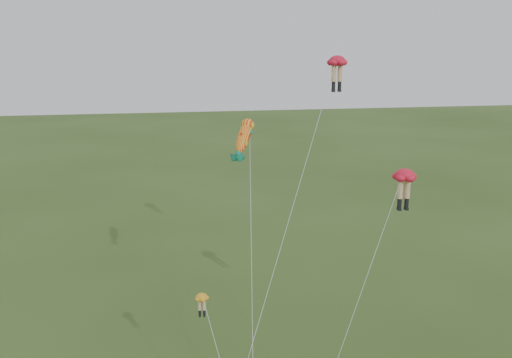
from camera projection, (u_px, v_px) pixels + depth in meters
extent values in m
ellipsoid|color=red|center=(337.00, 61.00, 39.43)|extent=(1.53, 1.53, 0.73)
cylinder|color=tan|center=(334.00, 73.00, 39.58)|extent=(0.33, 0.33, 1.12)
cylinder|color=black|center=(333.00, 86.00, 39.78)|extent=(0.25, 0.25, 0.56)
cube|color=black|center=(333.00, 91.00, 39.87)|extent=(0.20, 0.33, 0.16)
cylinder|color=tan|center=(340.00, 73.00, 39.68)|extent=(0.33, 0.33, 1.12)
cylinder|color=black|center=(339.00, 85.00, 39.88)|extent=(0.25, 0.25, 0.56)
cube|color=black|center=(339.00, 91.00, 39.96)|extent=(0.20, 0.33, 0.16)
cylinder|color=silver|center=(287.00, 226.00, 35.08)|extent=(9.80, 12.19, 20.31)
ellipsoid|color=red|center=(405.00, 175.00, 33.50)|extent=(1.49, 1.49, 0.74)
cylinder|color=tan|center=(400.00, 189.00, 33.66)|extent=(0.33, 0.33, 1.13)
cylinder|color=black|center=(399.00, 203.00, 33.86)|extent=(0.26, 0.26, 0.56)
cube|color=black|center=(399.00, 209.00, 33.95)|extent=(0.19, 0.33, 0.16)
cylinder|color=tan|center=(407.00, 189.00, 33.74)|extent=(0.33, 0.33, 1.13)
cylinder|color=black|center=(407.00, 203.00, 33.94)|extent=(0.26, 0.26, 0.56)
cube|color=black|center=(406.00, 209.00, 34.03)|extent=(0.19, 0.33, 0.16)
cylinder|color=silver|center=(360.00, 295.00, 32.88)|extent=(6.22, 3.48, 13.98)
ellipsoid|color=orange|center=(202.00, 297.00, 32.33)|extent=(0.95, 0.95, 0.42)
cylinder|color=tan|center=(200.00, 305.00, 32.44)|extent=(0.19, 0.19, 0.64)
cylinder|color=black|center=(200.00, 312.00, 32.56)|extent=(0.15, 0.15, 0.32)
cube|color=black|center=(200.00, 316.00, 32.60)|extent=(0.13, 0.20, 0.09)
cylinder|color=tan|center=(204.00, 305.00, 32.45)|extent=(0.19, 0.19, 0.64)
cylinder|color=black|center=(204.00, 312.00, 32.56)|extent=(0.15, 0.15, 0.32)
cube|color=black|center=(204.00, 316.00, 32.61)|extent=(0.13, 0.20, 0.09)
ellipsoid|color=yellow|center=(244.00, 136.00, 36.31)|extent=(2.08, 2.52, 2.56)
sphere|color=yellow|center=(244.00, 136.00, 36.31)|extent=(1.45, 1.56, 1.27)
cone|color=#127558|center=(244.00, 136.00, 36.31)|extent=(1.25, 1.40, 1.19)
cone|color=#127558|center=(244.00, 136.00, 36.31)|extent=(1.25, 1.40, 1.19)
cone|color=#127558|center=(244.00, 136.00, 36.31)|extent=(0.71, 0.79, 0.66)
cone|color=#127558|center=(244.00, 136.00, 36.31)|extent=(0.71, 0.79, 0.66)
cone|color=red|center=(244.00, 136.00, 36.31)|extent=(0.73, 0.80, 0.66)
cylinder|color=silver|center=(249.00, 273.00, 34.22)|extent=(0.83, 8.05, 15.39)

